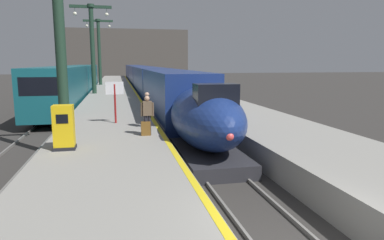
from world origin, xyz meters
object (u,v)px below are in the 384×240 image
at_px(ticket_machine_yellow, 64,129).
at_px(departure_info_board, 115,94).
at_px(passenger_mid_platform, 147,107).
at_px(station_column_far, 92,40).
at_px(passenger_near_edge, 147,112).
at_px(highspeed_train_main, 144,79).
at_px(station_column_distant, 99,46).
at_px(regional_train_adjacent, 75,81).
at_px(station_column_mid, 58,9).
at_px(rolling_suitcase, 146,128).

relative_size(ticket_machine_yellow, departure_info_board, 0.75).
relative_size(passenger_mid_platform, ticket_machine_yellow, 1.06).
distance_m(station_column_far, passenger_near_edge, 22.57).
xyz_separation_m(highspeed_train_main, passenger_near_edge, (-2.42, -32.89, 0.07)).
bearing_deg(station_column_distant, highspeed_train_main, -29.89).
relative_size(regional_train_adjacent, passenger_mid_platform, 21.66).
distance_m(highspeed_train_main, station_column_far, 13.23).
bearing_deg(station_column_mid, station_column_distant, 90.00).
distance_m(station_column_distant, passenger_mid_platform, 34.91).
height_order(station_column_far, passenger_near_edge, station_column_far).
relative_size(station_column_distant, passenger_near_edge, 5.32).
bearing_deg(rolling_suitcase, highspeed_train_main, 85.66).
xyz_separation_m(station_column_mid, passenger_near_edge, (3.48, -0.87, -4.27)).
height_order(station_column_mid, station_column_distant, station_column_distant).
bearing_deg(regional_train_adjacent, ticket_machine_yellow, -84.61).
xyz_separation_m(passenger_near_edge, rolling_suitcase, (-0.09, -0.06, -0.69)).
height_order(station_column_distant, rolling_suitcase, station_column_distant).
bearing_deg(ticket_machine_yellow, departure_info_board, 71.49).
distance_m(station_column_mid, station_column_far, 21.02).
bearing_deg(station_column_distant, station_column_far, -90.00).
relative_size(station_column_mid, departure_info_board, 4.10).
bearing_deg(station_column_distant, passenger_near_edge, -84.51).
height_order(rolling_suitcase, ticket_machine_yellow, ticket_machine_yellow).
bearing_deg(regional_train_adjacent, passenger_mid_platform, -75.92).
xyz_separation_m(regional_train_adjacent, departure_info_board, (4.33, -21.70, 0.43)).
height_order(passenger_mid_platform, ticket_machine_yellow, passenger_mid_platform).
xyz_separation_m(station_column_distant, passenger_near_edge, (3.48, -36.28, -4.44)).
xyz_separation_m(highspeed_train_main, departure_info_board, (-3.77, -29.48, 0.58)).
bearing_deg(passenger_mid_platform, station_column_mid, -165.00).
bearing_deg(ticket_machine_yellow, passenger_mid_platform, 48.73).
bearing_deg(regional_train_adjacent, rolling_suitcase, -77.47).
bearing_deg(passenger_near_edge, regional_train_adjacent, 102.75).
bearing_deg(station_column_far, ticket_machine_yellow, -89.16).
distance_m(highspeed_train_main, station_column_distant, 8.16).
bearing_deg(highspeed_train_main, passenger_mid_platform, -94.17).
height_order(station_column_distant, passenger_mid_platform, station_column_distant).
height_order(highspeed_train_main, station_column_far, station_column_far).
xyz_separation_m(passenger_mid_platform, ticket_machine_yellow, (-3.29, -3.75, -0.25)).
bearing_deg(passenger_near_edge, ticket_machine_yellow, -148.75).
xyz_separation_m(station_column_distant, passenger_mid_platform, (3.64, -34.44, -4.44)).
relative_size(highspeed_train_main, station_column_mid, 8.66).
bearing_deg(station_column_far, station_column_mid, -90.00).
xyz_separation_m(regional_train_adjacent, passenger_mid_platform, (5.84, -23.27, -0.09)).
height_order(passenger_near_edge, ticket_machine_yellow, passenger_near_edge).
distance_m(rolling_suitcase, departure_info_board, 3.89).
bearing_deg(departure_info_board, station_column_distant, 93.71).
height_order(regional_train_adjacent, station_column_far, station_column_far).
relative_size(station_column_far, station_column_distant, 0.97).
xyz_separation_m(regional_train_adjacent, passenger_near_edge, (5.68, -25.12, -0.09)).
xyz_separation_m(station_column_far, rolling_suitcase, (3.40, -21.95, -4.98)).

